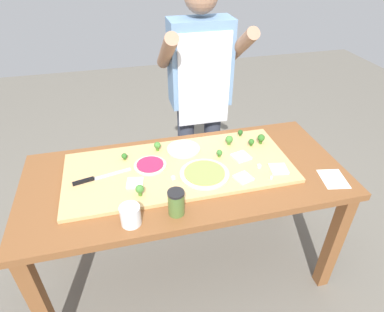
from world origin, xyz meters
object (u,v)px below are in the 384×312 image
(prep_table, at_px, (186,188))
(cheese_crumble_a, at_px, (173,178))
(broccoli_floret_back_right, at_px, (219,153))
(recipe_note, at_px, (333,179))
(pizza_whole_beet_magenta, at_px, (150,165))
(broccoli_floret_front_left, at_px, (240,132))
(broccoli_floret_back_mid, at_px, (124,156))
(broccoli_floret_front_mid, at_px, (157,146))
(flour_cup, at_px, (131,216))
(pizza_whole_pesto_green, at_px, (204,173))
(sauce_jar, at_px, (176,203))
(broccoli_floret_center_right, at_px, (229,140))
(cheese_crumble_b, at_px, (271,178))
(cook_center, at_px, (200,89))
(broccoli_floret_front_right, at_px, (261,138))
(pizza_slice_near_right, at_px, (241,157))
(pizza_whole_white_garlic, at_px, (183,149))
(broccoli_floret_center_left, at_px, (140,189))
(cheese_crumble_c, at_px, (259,166))
(pizza_slice_near_left, at_px, (243,178))
(pizza_slice_far_left, at_px, (278,169))
(pizza_slice_far_right, at_px, (135,183))
(broccoli_floret_back_left, at_px, (251,142))
(chefs_knife, at_px, (94,179))

(prep_table, relative_size, cheese_crumble_a, 96.31)
(broccoli_floret_back_right, distance_m, recipe_note, 0.63)
(pizza_whole_beet_magenta, xyz_separation_m, recipe_note, (0.94, -0.32, -0.03))
(broccoli_floret_front_left, relative_size, recipe_note, 0.25)
(broccoli_floret_back_mid, distance_m, recipe_note, 1.15)
(recipe_note, bearing_deg, broccoli_floret_back_mid, 158.69)
(broccoli_floret_front_mid, xyz_separation_m, flour_cup, (-0.20, -0.53, -0.01))
(broccoli_floret_front_mid, xyz_separation_m, recipe_note, (0.87, -0.47, -0.05))
(prep_table, distance_m, broccoli_floret_back_right, 0.28)
(pizza_whole_pesto_green, distance_m, recipe_note, 0.69)
(cheese_crumble_a, relative_size, sauce_jar, 0.14)
(broccoli_floret_center_right, xyz_separation_m, cheese_crumble_b, (0.11, -0.37, -0.03))
(cheese_crumble_a, bearing_deg, cook_center, 64.37)
(broccoli_floret_center_right, distance_m, flour_cup, 0.80)
(broccoli_floret_front_right, bearing_deg, sauce_jar, -144.40)
(prep_table, height_order, sauce_jar, sauce_jar)
(pizza_slice_near_right, relative_size, recipe_note, 0.56)
(pizza_whole_white_garlic, distance_m, sauce_jar, 0.51)
(sauce_jar, bearing_deg, broccoli_floret_center_left, 137.25)
(pizza_whole_white_garlic, height_order, cheese_crumble_c, cheese_crumble_c)
(pizza_whole_beet_magenta, xyz_separation_m, broccoli_floret_front_left, (0.60, 0.19, 0.02))
(pizza_slice_near_right, relative_size, cook_center, 0.05)
(broccoli_floret_back_mid, relative_size, cheese_crumble_b, 3.15)
(cheese_crumble_a, relative_size, cheese_crumble_c, 0.99)
(cheese_crumble_a, distance_m, sauce_jar, 0.23)
(cook_center, bearing_deg, broccoli_floret_center_left, -123.65)
(pizza_slice_near_left, xyz_separation_m, broccoli_floret_back_mid, (-0.59, 0.32, 0.02))
(cheese_crumble_c, relative_size, sauce_jar, 0.14)
(broccoli_floret_front_left, bearing_deg, cheese_crumble_a, -146.42)
(recipe_note, bearing_deg, broccoli_floret_center_left, 174.79)
(flour_cup, bearing_deg, sauce_jar, 3.85)
(pizza_slice_near_left, xyz_separation_m, cheese_crumble_c, (0.12, 0.07, 0.00))
(broccoli_floret_center_left, bearing_deg, broccoli_floret_back_mid, 99.10)
(broccoli_floret_front_right, bearing_deg, cook_center, 119.61)
(pizza_slice_far_left, xyz_separation_m, broccoli_floret_front_right, (0.01, 0.27, 0.03))
(broccoli_floret_front_left, height_order, cheese_crumble_a, broccoli_floret_front_left)
(prep_table, xyz_separation_m, cheese_crumble_a, (-0.08, -0.06, 0.13))
(pizza_slice_far_right, height_order, recipe_note, pizza_slice_far_right)
(cheese_crumble_b, distance_m, cook_center, 0.83)
(broccoli_floret_back_left, distance_m, cheese_crumble_a, 0.56)
(cheese_crumble_c, relative_size, cook_center, 0.01)
(chefs_knife, height_order, broccoli_floret_back_mid, broccoli_floret_back_mid)
(broccoli_floret_back_right, bearing_deg, pizza_whole_pesto_green, -132.33)
(pizza_whole_white_garlic, bearing_deg, broccoli_floret_back_mid, -176.91)
(broccoli_floret_center_right, distance_m, broccoli_floret_front_mid, 0.43)
(prep_table, bearing_deg, cheese_crumble_a, -143.51)
(chefs_knife, height_order, pizza_whole_beet_magenta, same)
(sauce_jar, height_order, cook_center, cook_center)
(sauce_jar, bearing_deg, broccoli_floret_back_mid, 113.73)
(prep_table, xyz_separation_m, pizza_whole_white_garlic, (0.03, 0.20, 0.13))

